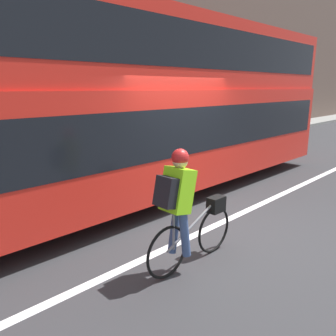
% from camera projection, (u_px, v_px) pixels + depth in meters
% --- Properties ---
extents(ground_plane, '(80.00, 80.00, 0.00)m').
position_uv_depth(ground_plane, '(212.00, 222.00, 5.79)').
color(ground_plane, '#2D2D30').
extents(road_center_line, '(50.00, 0.14, 0.01)m').
position_uv_depth(road_center_line, '(218.00, 224.00, 5.70)').
color(road_center_line, silver).
rests_on(road_center_line, ground_plane).
extents(sidewalk_curb, '(60.00, 1.62, 0.14)m').
position_uv_depth(sidewalk_curb, '(62.00, 166.00, 9.63)').
color(sidewalk_curb, gray).
rests_on(sidewalk_curb, ground_plane).
extents(building_facade, '(60.00, 0.30, 9.31)m').
position_uv_depth(building_facade, '(33.00, 2.00, 9.20)').
color(building_facade, brown).
rests_on(building_facade, ground_plane).
extents(bus, '(9.61, 2.55, 3.68)m').
position_uv_depth(bus, '(165.00, 100.00, 7.17)').
color(bus, black).
rests_on(bus, ground_plane).
extents(cyclist_on_bike, '(1.62, 0.32, 1.61)m').
position_uv_depth(cyclist_on_bike, '(184.00, 206.00, 4.12)').
color(cyclist_on_bike, black).
rests_on(cyclist_on_bike, ground_plane).
extents(trash_bin, '(0.56, 0.56, 1.04)m').
position_uv_depth(trash_bin, '(134.00, 137.00, 11.25)').
color(trash_bin, '#515156').
rests_on(trash_bin, sidewalk_curb).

